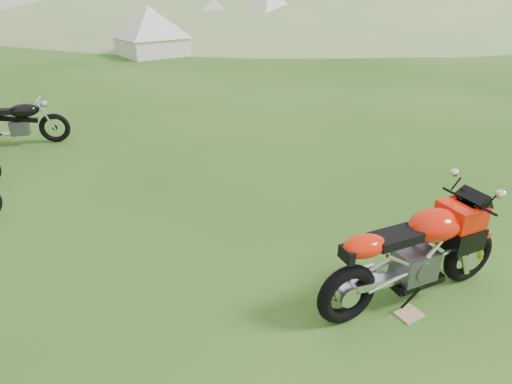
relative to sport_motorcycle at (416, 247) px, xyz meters
name	(u,v)px	position (x,y,z in m)	size (l,w,h in m)	color
ground	(288,259)	(-0.94, 1.17, -0.68)	(120.00, 120.00, 0.00)	#22460F
hillside	(332,15)	(23.06, 41.17, -0.68)	(80.00, 64.00, 8.00)	#649149
hedgerow	(332,15)	(23.06, 41.17, -0.68)	(36.00, 1.20, 8.60)	black
sport_motorcycle	(416,247)	(0.00, 0.00, 0.00)	(2.28, 0.57, 1.37)	red
plywood_board	(409,314)	(-0.16, -0.24, -0.67)	(0.27, 0.21, 0.02)	tan
vintage_moto_d	(17,122)	(-4.56, 7.25, -0.15)	(2.02, 0.47, 1.06)	black
tent_left	(150,29)	(0.21, 19.34, 0.52)	(2.77, 2.77, 2.40)	silver
tent_mid	(214,19)	(4.73, 23.91, 0.56)	(2.86, 2.86, 2.48)	beige
tent_right	(269,16)	(7.86, 22.80, 0.74)	(3.29, 3.29, 2.85)	silver
caravan	(337,22)	(12.06, 21.83, 0.35)	(4.43, 1.98, 2.07)	beige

